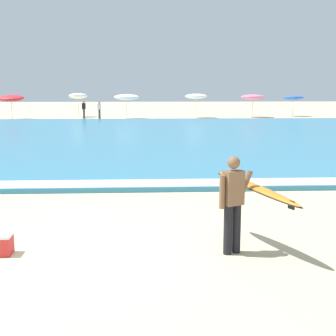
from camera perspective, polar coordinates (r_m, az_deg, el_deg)
The scene contains 12 objects.
ground_plane at distance 8.71m, azimuth -13.03°, elevation -9.94°, with size 160.00×160.00×0.00m, color beige.
sea at distance 26.98m, azimuth -6.13°, elevation 3.76°, with size 120.00×28.00×0.14m, color teal.
surf_foam at distance 13.75m, azimuth -9.22°, elevation -1.87°, with size 120.00×1.05×0.01m, color white.
surfer_with_board at distance 8.40m, azimuth 9.04°, elevation -3.25°, with size 1.34×2.23×1.73m.
beach_umbrella_0 at distance 44.05m, azimuth -18.37°, elevation 7.99°, with size 2.22×2.26×2.22m.
beach_umbrella_1 at distance 45.80m, azimuth -10.79°, elevation 8.52°, with size 1.73×1.76×2.30m.
beach_umbrella_2 at distance 42.62m, azimuth -5.01°, elevation 8.51°, with size 2.23×2.24×2.20m.
beach_umbrella_3 at distance 43.77m, azimuth 3.41°, elevation 8.62°, with size 2.02×2.02×2.21m.
beach_umbrella_4 at distance 45.31m, azimuth 10.16°, elevation 8.41°, with size 2.24×2.25×2.15m.
beach_umbrella_5 at distance 47.63m, azimuth 14.85°, elevation 8.18°, with size 1.94×1.96×2.04m.
beachgoer_near_row_left at distance 43.63m, azimuth -10.10°, elevation 7.00°, with size 0.32×0.20×1.58m.
beachgoer_near_row_mid at distance 42.81m, azimuth -8.26°, elevation 7.00°, with size 0.32×0.20×1.58m.
Camera 1 is at (1.53, -8.06, 2.91)m, focal length 50.62 mm.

